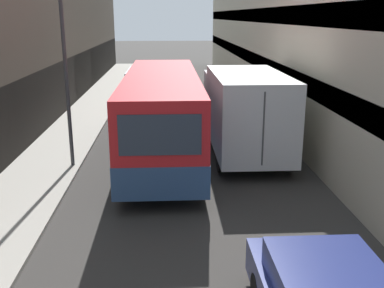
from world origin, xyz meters
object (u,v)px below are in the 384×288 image
Objects in this scene: box_truck at (243,108)px; panel_van at (145,84)px; street_lamp at (61,9)px; bus at (162,113)px.

panel_van is at bearing 111.86° from box_truck.
street_lamp is (-5.91, -1.67, 3.41)m from box_truck.
box_truck is at bearing 10.03° from bus.
bus is 1.39× the size of box_truck.
panel_van is at bearing 95.91° from bus.
bus is at bearing -84.09° from panel_van.
panel_van is 12.53m from street_lamp.
box_truck is 1.02× the size of street_lamp.
bus is at bearing -169.97° from box_truck.
box_truck is 1.78× the size of panel_van.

